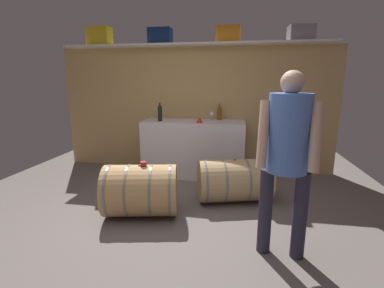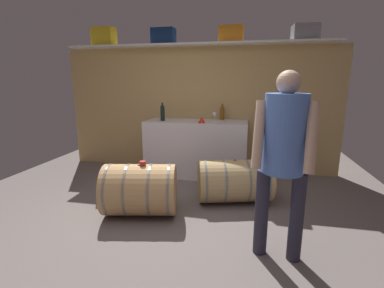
# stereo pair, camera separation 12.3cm
# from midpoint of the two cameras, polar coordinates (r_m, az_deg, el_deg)

# --- Properties ---
(ground_plane) EXTENTS (6.06, 7.98, 0.02)m
(ground_plane) POSITION_cam_midpoint_polar(r_m,az_deg,el_deg) (3.57, -3.21, -13.58)
(ground_plane) COLOR slate
(back_wall_panel) EXTENTS (4.86, 0.10, 2.16)m
(back_wall_panel) POSITION_cam_midpoint_polar(r_m,az_deg,el_deg) (4.98, 1.88, 7.05)
(back_wall_panel) COLOR tan
(back_wall_panel) RESTS_ON ground
(high_shelf_board) EXTENTS (4.47, 0.40, 0.03)m
(high_shelf_board) POSITION_cam_midpoint_polar(r_m,az_deg,el_deg) (4.84, 1.67, 19.87)
(high_shelf_board) COLOR white
(high_shelf_board) RESTS_ON back_wall_panel
(toolcase_yellow) EXTENTS (0.41, 0.25, 0.31)m
(toolcase_yellow) POSITION_cam_midpoint_polar(r_m,az_deg,el_deg) (5.40, -17.11, 20.45)
(toolcase_yellow) COLOR yellow
(toolcase_yellow) RESTS_ON high_shelf_board
(toolcase_navy) EXTENTS (0.39, 0.25, 0.26)m
(toolcase_navy) POSITION_cam_midpoint_polar(r_m,az_deg,el_deg) (4.99, -5.17, 21.31)
(toolcase_navy) COLOR navy
(toolcase_navy) RESTS_ON high_shelf_board
(toolcase_orange) EXTENTS (0.39, 0.28, 0.26)m
(toolcase_orange) POSITION_cam_midpoint_polar(r_m,az_deg,el_deg) (4.80, 8.93, 21.53)
(toolcase_orange) COLOR orange
(toolcase_orange) RESTS_ON high_shelf_board
(toolcase_grey) EXTENTS (0.40, 0.32, 0.23)m
(toolcase_grey) POSITION_cam_midpoint_polar(r_m,az_deg,el_deg) (4.87, 23.10, 20.46)
(toolcase_grey) COLOR gray
(toolcase_grey) RESTS_ON high_shelf_board
(work_cabinet) EXTENTS (1.68, 0.67, 0.94)m
(work_cabinet) POSITION_cam_midpoint_polar(r_m,az_deg,el_deg) (4.69, 1.69, -0.87)
(work_cabinet) COLOR silver
(work_cabinet) RESTS_ON ground
(wine_bottle_dark) EXTENTS (0.07, 0.07, 0.30)m
(wine_bottle_dark) POSITION_cam_midpoint_polar(r_m,az_deg,el_deg) (4.60, -5.35, 6.52)
(wine_bottle_dark) COLOR black
(wine_bottle_dark) RESTS_ON work_cabinet
(wine_bottle_amber) EXTENTS (0.08, 0.08, 0.27)m
(wine_bottle_amber) POSITION_cam_midpoint_polar(r_m,az_deg,el_deg) (4.75, 7.01, 6.49)
(wine_bottle_amber) COLOR brown
(wine_bottle_amber) RESTS_ON work_cabinet
(wine_glass) EXTENTS (0.07, 0.07, 0.14)m
(wine_glass) POSITION_cam_midpoint_polar(r_m,az_deg,el_deg) (4.68, 5.45, 6.11)
(wine_glass) COLOR white
(wine_glass) RESTS_ON work_cabinet
(red_funnel) EXTENTS (0.11, 0.11, 0.10)m
(red_funnel) POSITION_cam_midpoint_polar(r_m,az_deg,el_deg) (4.35, 2.83, 5.03)
(red_funnel) COLOR red
(red_funnel) RESTS_ON work_cabinet
(wine_barrel_near) EXTENTS (0.95, 0.76, 0.63)m
(wine_barrel_near) POSITION_cam_midpoint_polar(r_m,az_deg,el_deg) (3.39, -9.65, -9.28)
(wine_barrel_near) COLOR tan
(wine_barrel_near) RESTS_ON ground
(wine_barrel_far) EXTENTS (1.06, 0.78, 0.58)m
(wine_barrel_far) POSITION_cam_midpoint_polar(r_m,az_deg,el_deg) (3.74, 9.68, -7.53)
(wine_barrel_far) COLOR tan
(wine_barrel_far) RESTS_ON ground
(tasting_cup) EXTENTS (0.07, 0.07, 0.05)m
(tasting_cup) POSITION_cam_midpoint_polar(r_m,az_deg,el_deg) (3.26, -9.11, -3.92)
(tasting_cup) COLOR red
(tasting_cup) RESTS_ON wine_barrel_near
(winemaker_pouring) EXTENTS (0.52, 0.43, 1.66)m
(winemaker_pouring) POSITION_cam_midpoint_polar(r_m,az_deg,el_deg) (2.47, 19.82, -0.87)
(winemaker_pouring) COLOR #2C2B3A
(winemaker_pouring) RESTS_ON ground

